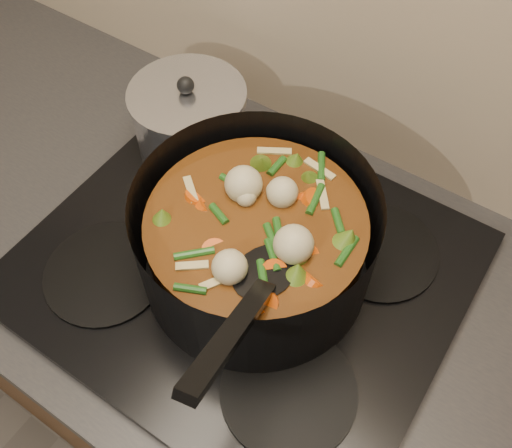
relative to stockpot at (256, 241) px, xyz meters
The scene contains 4 objects.
counter 0.55m from the stockpot, behind, with size 2.64×0.64×0.91m.
stovetop 0.09m from the stockpot, behind, with size 0.62×0.54×0.03m.
stockpot is the anchor object (origin of this frame).
saucepan 0.27m from the stockpot, 147.59° to the left, with size 0.19×0.19×0.16m.
Camera 1 is at (0.27, 1.57, 1.66)m, focal length 40.00 mm.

